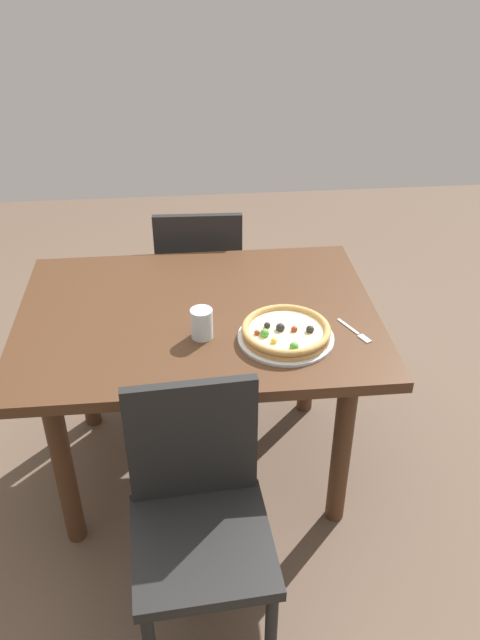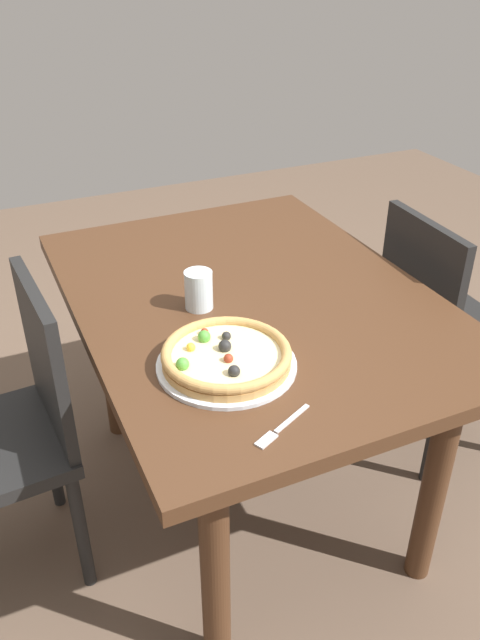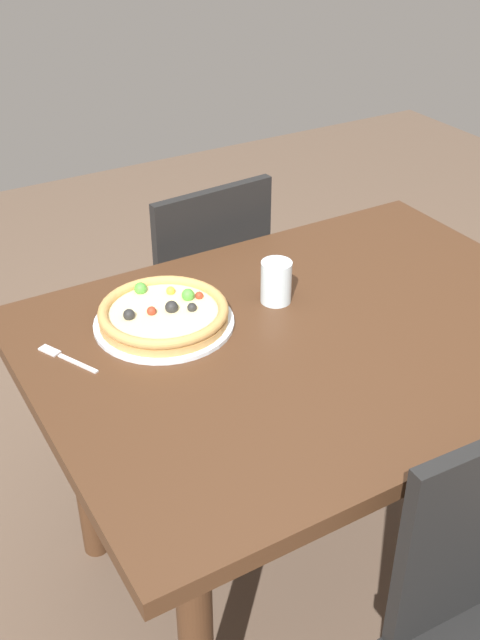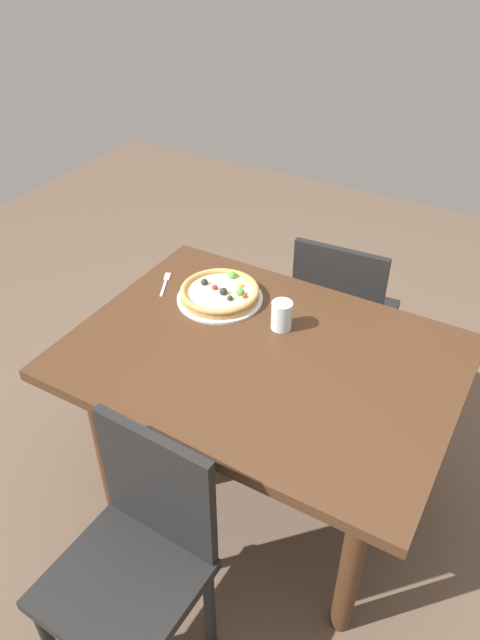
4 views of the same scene
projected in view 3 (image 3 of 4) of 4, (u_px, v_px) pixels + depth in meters
name	position (u px, v px, depth m)	size (l,w,h in m)	color
ground_plane	(302.00, 555.00, 2.12)	(6.00, 6.00, 0.00)	brown
dining_table	(314.00, 368.00, 1.77)	(1.28, 0.94, 0.76)	#472B19
chair_far	(195.00, 295.00, 2.37)	(0.43, 0.43, 0.88)	black
plate	(164.00, 322.00, 1.73)	(0.32, 0.32, 0.01)	silver
pizza	(164.00, 313.00, 1.72)	(0.30, 0.30, 0.05)	tan
fork	(64.00, 357.00, 1.62)	(0.09, 0.16, 0.00)	silver
drinking_glass	(276.00, 282.00, 1.80)	(0.07, 0.07, 0.10)	silver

